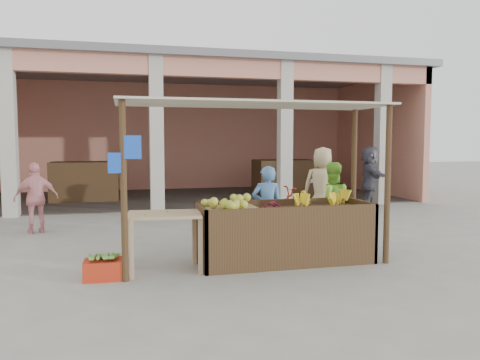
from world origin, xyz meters
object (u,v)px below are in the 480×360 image
object	(u,v)px
vendor_green	(331,201)
red_crate	(103,269)
side_table	(164,223)
vendor_blue	(267,205)
fruit_stall	(284,236)
motorcycle	(270,208)

from	to	relation	value
vendor_green	red_crate	bearing A→B (deg)	26.68
side_table	vendor_blue	distance (m)	2.01
vendor_green	fruit_stall	bearing A→B (deg)	46.88
fruit_stall	red_crate	size ratio (longest dim) A/B	5.24
red_crate	motorcycle	bearing A→B (deg)	42.93
side_table	vendor_blue	size ratio (longest dim) A/B	0.71
side_table	vendor_blue	xyz separation A→B (m)	(1.79, 0.91, 0.07)
red_crate	vendor_green	xyz separation A→B (m)	(3.82, 1.19, 0.64)
vendor_blue	side_table	bearing A→B (deg)	39.91
vendor_blue	vendor_green	world-z (taller)	vendor_green
side_table	motorcycle	xyz separation A→B (m)	(2.37, 2.58, -0.22)
motorcycle	side_table	bearing A→B (deg)	132.77
fruit_stall	red_crate	xyz separation A→B (m)	(-2.63, -0.28, -0.27)
side_table	vendor_blue	bearing A→B (deg)	32.40
fruit_stall	vendor_green	bearing A→B (deg)	37.46
vendor_blue	vendor_green	xyz separation A→B (m)	(1.20, 0.08, 0.01)
vendor_green	side_table	bearing A→B (deg)	27.75
fruit_stall	side_table	world-z (taller)	side_table
side_table	motorcycle	world-z (taller)	motorcycle
vendor_green	motorcycle	xyz separation A→B (m)	(-0.62, 1.59, -0.31)
fruit_stall	red_crate	bearing A→B (deg)	-174.01
side_table	fruit_stall	bearing A→B (deg)	8.08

